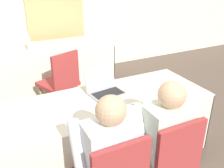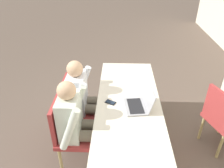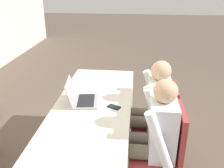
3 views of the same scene
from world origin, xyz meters
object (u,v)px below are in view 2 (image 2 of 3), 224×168
Objects in this scene: cell_phone at (110,102)px; person_checkered_shirt at (83,96)px; laptop at (139,104)px; person_white_shirt at (77,121)px; chair_near_right at (70,131)px; chair_near_left at (77,106)px; chair_far_spare at (222,117)px.

cell_phone is 0.12× the size of person_checkered_shirt.
laptop is 0.31× the size of person_white_shirt.
chair_near_right is (0.15, -0.80, -0.30)m from laptop.
laptop is at bearing -112.04° from chair_near_left.
person_checkered_shirt reaches higher than chair_far_spare.
person_white_shirt is (0.00, 0.10, 0.16)m from chair_near_right.
laptop is 0.91m from chair_near_left.
chair_far_spare is at bearing 121.74° from cell_phone.
chair_near_right is 0.78× the size of person_white_shirt.
laptop is 1.12m from chair_far_spare.
cell_phone is at bearing -109.47° from laptop.
chair_near_right and chair_far_spare have the same top height.
person_white_shirt reaches higher than chair_near_right.
chair_near_left is at bearing -119.26° from laptop.
person_white_shirt is at bearing 78.25° from chair_far_spare.
chair_far_spare is (-0.16, 1.07, -0.30)m from laptop.
chair_far_spare reaches higher than cell_phone.
chair_near_right reaches higher than cell_phone.
person_checkered_shirt reaches higher than chair_near_left.
person_checkered_shirt is (-0.16, -1.76, 0.16)m from chair_far_spare.
person_checkered_shirt is (-0.25, -0.36, -0.10)m from cell_phone.
chair_far_spare is (-0.09, 1.40, -0.26)m from cell_phone.
chair_far_spare is (-0.31, 1.87, 0.00)m from chair_near_right.
laptop is 0.31× the size of person_checkered_shirt.
cell_phone is 0.15× the size of chair_far_spare.
chair_far_spare is (0.16, 1.87, 0.00)m from chair_near_left.
chair_near_right is at bearing -86.53° from laptop.
person_checkered_shirt reaches higher than chair_near_right.
cell_phone is at bearing -118.27° from chair_near_left.
chair_near_left is at bearing -90.11° from cell_phone.
chair_near_left and chair_far_spare have the same top height.
person_checkered_shirt is at bearing 0.00° from person_white_shirt.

